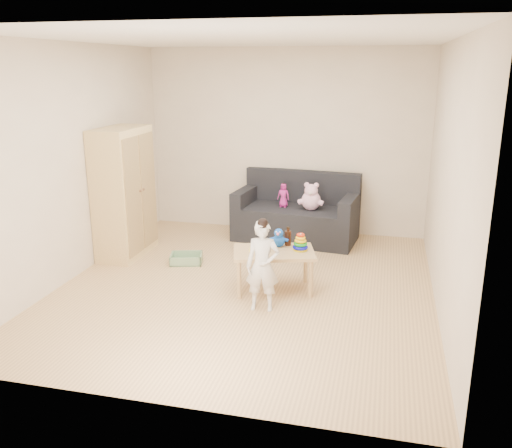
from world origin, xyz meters
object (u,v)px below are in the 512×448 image
(wardrobe, at_px, (124,193))
(toddler, at_px, (263,267))
(play_table, at_px, (274,270))
(sofa, at_px, (296,223))

(wardrobe, bearing_deg, toddler, -30.34)
(play_table, distance_m, toddler, 0.54)
(play_table, xyz_separation_m, toddler, (-0.01, -0.50, 0.22))
(sofa, xyz_separation_m, toddler, (0.06, -2.32, 0.21))
(play_table, height_order, toddler, toddler)
(play_table, bearing_deg, wardrobe, 161.03)
(sofa, distance_m, toddler, 2.33)
(wardrobe, bearing_deg, play_table, -18.97)
(toddler, bearing_deg, wardrobe, 143.29)
(wardrobe, relative_size, play_table, 1.90)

